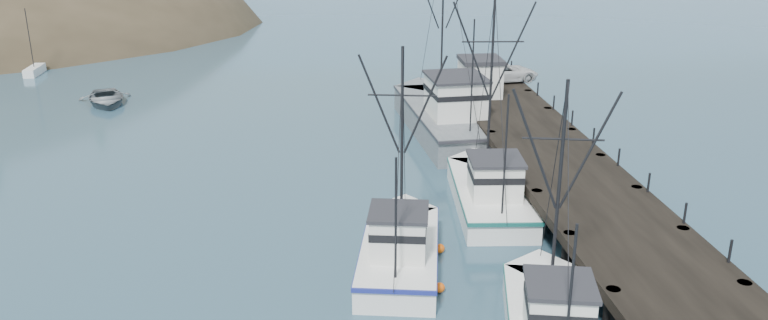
% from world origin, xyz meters
% --- Properties ---
extents(pier, '(6.00, 44.00, 2.00)m').
position_xyz_m(pier, '(14.00, 16.00, 1.69)').
color(pier, black).
rests_on(pier, ground).
extents(moored_sailboats, '(25.32, 18.28, 6.35)m').
position_xyz_m(moored_sailboats, '(-30.93, 59.16, 0.33)').
color(moored_sailboats, white).
rests_on(moored_sailboats, ground).
extents(trawler_mid, '(4.83, 10.28, 10.26)m').
position_xyz_m(trawler_mid, '(4.08, 7.57, 0.82)').
color(trawler_mid, white).
rests_on(trawler_mid, ground).
extents(trawler_far, '(4.39, 11.43, 11.64)m').
position_xyz_m(trawler_far, '(9.70, 14.01, 0.82)').
color(trawler_far, white).
rests_on(trawler_far, ground).
extents(work_vessel, '(6.19, 17.04, 14.01)m').
position_xyz_m(work_vessel, '(9.72, 27.64, 1.23)').
color(work_vessel, slate).
rests_on(work_vessel, ground).
extents(pier_shed, '(3.00, 3.20, 2.80)m').
position_xyz_m(pier_shed, '(12.61, 29.95, 3.42)').
color(pier_shed, silver).
rests_on(pier_shed, pier).
extents(pickup_truck, '(5.76, 3.44, 1.50)m').
position_xyz_m(pickup_truck, '(15.50, 34.00, 2.75)').
color(pickup_truck, silver).
rests_on(pickup_truck, pier).
extents(motorboat, '(5.72, 6.84, 1.22)m').
position_xyz_m(motorboat, '(-16.42, 37.65, 0.00)').
color(motorboat, slate).
rests_on(motorboat, ground).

